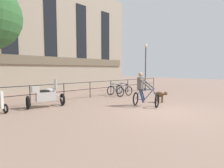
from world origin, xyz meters
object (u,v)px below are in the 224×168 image
Objects in this scene: parked_bicycle_mid_left at (124,90)px; street_lamp at (146,65)px; cyclist_with_bike at (144,91)px; parked_bicycle_near_lamp at (115,91)px; parked_motorcycle at (46,96)px; dog at (161,95)px.

street_lamp reaches higher than parked_bicycle_mid_left.
cyclist_with_bike is 1.45× the size of parked_bicycle_near_lamp.
parked_motorcycle is 5.01m from parked_bicycle_near_lamp.
street_lamp is at bearing 17.82° from cyclist_with_bike.
parked_motorcycle is at bearing 122.59° from cyclist_with_bike.
dog is at bearing -20.69° from cyclist_with_bike.
parked_bicycle_mid_left is 0.29× the size of street_lamp.
cyclist_with_bike reaches higher than parked_motorcycle.
dog is 0.75× the size of parked_bicycle_mid_left.
street_lamp is (5.57, 3.81, 1.50)m from cyclist_with_bike.
cyclist_with_bike is 3.62m from parked_bicycle_near_lamp.
parked_bicycle_near_lamp and parked_bicycle_mid_left have the same top height.
parked_motorcycle reaches higher than parked_bicycle_near_lamp.
parked_bicycle_mid_left is at bearing -174.27° from parked_bicycle_near_lamp.
parked_motorcycle is at bearing 7.80° from parked_bicycle_near_lamp.
dog is at bearing 83.37° from parked_bicycle_mid_left.
parked_motorcycle is (-3.64, 3.15, -0.20)m from cyclist_with_bike.
dog is 6.06m from parked_motorcycle.
cyclist_with_bike is 0.42× the size of street_lamp.
cyclist_with_bike is at bearing 170.63° from dog.
cyclist_with_bike reaches higher than dog.
cyclist_with_bike is 1.93× the size of dog.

